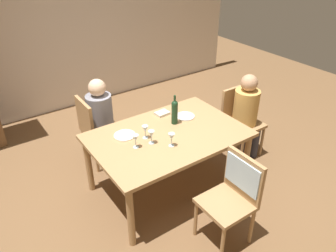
{
  "coord_description": "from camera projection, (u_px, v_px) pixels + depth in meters",
  "views": [
    {
      "loc": [
        -1.72,
        -2.46,
        2.64
      ],
      "look_at": [
        0.0,
        0.0,
        0.85
      ],
      "focal_mm": 34.89,
      "sensor_mm": 36.0,
      "label": 1
    }
  ],
  "objects": [
    {
      "name": "dining_table",
      "position": [
        168.0,
        140.0,
        3.58
      ],
      "size": [
        1.66,
        1.11,
        0.75
      ],
      "color": "#A87F51",
      "rests_on": "ground_plane"
    },
    {
      "name": "wine_glass_near_left",
      "position": [
        172.0,
        137.0,
        3.29
      ],
      "size": [
        0.07,
        0.07,
        0.15
      ],
      "color": "silver",
      "rests_on": "dining_table"
    },
    {
      "name": "wine_bottle_tall_green",
      "position": [
        175.0,
        111.0,
        3.66
      ],
      "size": [
        0.07,
        0.07,
        0.35
      ],
      "color": "#19381E",
      "rests_on": "dining_table"
    },
    {
      "name": "dinner_plate_guest_left",
      "position": [
        185.0,
        116.0,
        3.87
      ],
      "size": [
        0.22,
        0.22,
        0.01
      ],
      "primitive_type": "cylinder",
      "color": "silver",
      "rests_on": "dining_table"
    },
    {
      "name": "rear_room_partition",
      "position": [
        69.0,
        26.0,
        5.17
      ],
      "size": [
        6.4,
        0.12,
        2.7
      ],
      "primitive_type": "cube",
      "color": "beige",
      "rests_on": "ground_plane"
    },
    {
      "name": "person_woman_host",
      "position": [
        102.0,
        115.0,
        4.07
      ],
      "size": [
        0.36,
        0.31,
        1.15
      ],
      "rotation": [
        0.0,
        0.0,
        -1.57
      ],
      "color": "#33333D",
      "rests_on": "ground_plane"
    },
    {
      "name": "chair_right_end",
      "position": [
        239.0,
        117.0,
        4.31
      ],
      "size": [
        0.44,
        0.44,
        0.92
      ],
      "rotation": [
        0.0,
        0.0,
        3.14
      ],
      "color": "#A87F51",
      "rests_on": "ground_plane"
    },
    {
      "name": "ground_plane",
      "position": [
        168.0,
        186.0,
        3.92
      ],
      "size": [
        10.0,
        10.0,
        0.0
      ],
      "primitive_type": "plane",
      "color": "brown"
    },
    {
      "name": "folded_napkin",
      "position": [
        162.0,
        113.0,
        3.91
      ],
      "size": [
        0.17,
        0.13,
        0.03
      ],
      "primitive_type": "cube",
      "rotation": [
        0.0,
        0.0,
        0.07
      ],
      "color": "beige",
      "rests_on": "dining_table"
    },
    {
      "name": "chair_near",
      "position": [
        237.0,
        188.0,
        3.02
      ],
      "size": [
        0.46,
        0.44,
        0.92
      ],
      "rotation": [
        0.0,
        0.0,
        1.57
      ],
      "color": "#A87F51",
      "rests_on": "ground_plane"
    },
    {
      "name": "person_man_bearded",
      "position": [
        247.0,
        111.0,
        4.16
      ],
      "size": [
        0.31,
        0.36,
        1.15
      ],
      "rotation": [
        0.0,
        0.0,
        3.14
      ],
      "color": "#33333D",
      "rests_on": "ground_plane"
    },
    {
      "name": "wine_glass_centre",
      "position": [
        145.0,
        129.0,
        3.42
      ],
      "size": [
        0.07,
        0.07,
        0.15
      ],
      "color": "silver",
      "rests_on": "dining_table"
    },
    {
      "name": "chair_far_left",
      "position": [
        95.0,
        127.0,
        4.08
      ],
      "size": [
        0.44,
        0.44,
        0.92
      ],
      "rotation": [
        0.0,
        0.0,
        -1.57
      ],
      "color": "#A87F51",
      "rests_on": "ground_plane"
    },
    {
      "name": "wine_glass_far",
      "position": [
        151.0,
        134.0,
        3.33
      ],
      "size": [
        0.07,
        0.07,
        0.15
      ],
      "color": "silver",
      "rests_on": "dining_table"
    },
    {
      "name": "dinner_plate_host",
      "position": [
        125.0,
        135.0,
        3.5
      ],
      "size": [
        0.23,
        0.23,
        0.01
      ],
      "primitive_type": "cylinder",
      "color": "white",
      "rests_on": "dining_table"
    },
    {
      "name": "wine_glass_near_right",
      "position": [
        135.0,
        139.0,
        3.27
      ],
      "size": [
        0.07,
        0.07,
        0.15
      ],
      "color": "silver",
      "rests_on": "dining_table"
    }
  ]
}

